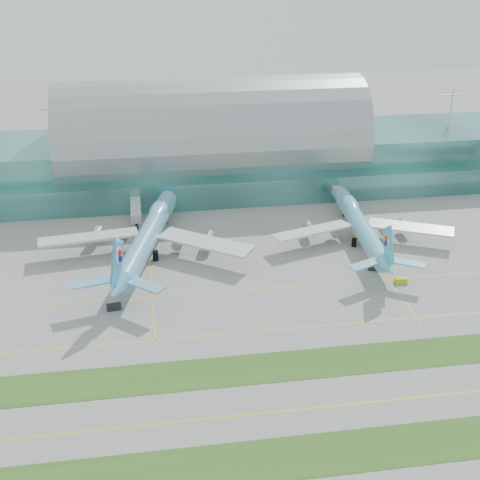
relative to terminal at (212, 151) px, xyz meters
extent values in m
plane|color=gray|center=(-0.01, -128.79, -14.23)|extent=(700.00, 700.00, 0.00)
cube|color=#3D7A75|center=(-0.01, 1.21, -4.23)|extent=(340.00, 42.00, 20.00)
cube|color=#3D7A75|center=(-0.01, -22.79, -9.23)|extent=(340.00, 8.00, 10.00)
ellipsoid|color=#9EA5A8|center=(-0.01, 1.21, 5.77)|extent=(340.00, 46.20, 16.17)
cylinder|color=white|center=(-0.01, 1.21, 13.77)|extent=(0.80, 0.80, 16.00)
cube|color=#B2B7B7|center=(-31.01, -33.79, -8.73)|extent=(3.50, 22.00, 3.00)
cylinder|color=black|center=(-31.01, -43.79, -12.23)|extent=(1.00, 1.00, 4.00)
cube|color=#B2B7B7|center=(43.99, -33.79, -8.73)|extent=(3.50, 22.00, 3.00)
cylinder|color=black|center=(43.99, -43.79, -12.23)|extent=(1.00, 1.00, 4.00)
cube|color=#2D591E|center=(-0.01, -156.79, -14.19)|extent=(420.00, 12.00, 0.08)
cube|color=#2D591E|center=(-0.01, -126.79, -14.19)|extent=(420.00, 12.00, 0.08)
cube|color=yellow|center=(-0.01, -142.79, -14.22)|extent=(420.00, 0.35, 0.01)
cube|color=yellow|center=(-0.01, -110.79, -14.22)|extent=(420.00, 0.35, 0.01)
cube|color=yellow|center=(-0.01, -88.79, -14.22)|extent=(420.00, 0.35, 0.01)
cylinder|color=#63ABD9|center=(-27.50, -60.54, -7.89)|extent=(22.55, 63.96, 6.44)
ellipsoid|color=#63ABD9|center=(-22.93, -43.09, -6.12)|extent=(10.88, 20.50, 4.59)
cone|color=#63ABD9|center=(-18.71, -26.96, -7.89)|extent=(7.55, 6.66, 6.44)
cone|color=#63ABD9|center=(-36.72, -95.72, -6.64)|extent=(8.29, 10.60, 6.12)
cube|color=silver|center=(-46.12, -57.81, -8.30)|extent=(31.92, 11.74, 1.27)
cylinder|color=gray|center=(-40.18, -53.57, -10.49)|extent=(4.87, 6.42, 3.53)
cube|color=silver|center=(-9.94, -67.29, -8.30)|extent=(29.68, 24.89, 1.27)
cylinder|color=gray|center=(-13.04, -60.67, -10.49)|extent=(4.87, 6.42, 3.53)
cube|color=teal|center=(-36.19, -93.71, -0.10)|extent=(4.06, 13.37, 14.98)
cylinder|color=white|center=(-35.93, -92.71, 1.46)|extent=(2.17, 5.06, 4.99)
cylinder|color=black|center=(-21.30, -36.86, -12.67)|extent=(1.87, 1.87, 3.12)
cylinder|color=black|center=(-31.57, -63.77, -12.67)|extent=(1.87, 1.87, 3.12)
cylinder|color=black|center=(-25.54, -65.35, -12.67)|extent=(1.87, 1.87, 3.12)
cylinder|color=#60B8D4|center=(42.20, -61.67, -8.64)|extent=(9.77, 57.03, 5.68)
ellipsoid|color=#60B8D4|center=(43.35, -45.82, -7.08)|extent=(6.63, 17.60, 4.04)
cone|color=#60B8D4|center=(44.41, -31.17, -8.64)|extent=(5.99, 4.98, 5.68)
cone|color=#60B8D4|center=(39.88, -93.63, -7.54)|extent=(5.98, 8.61, 5.39)
cube|color=silver|center=(25.63, -62.30, -9.01)|extent=(28.26, 14.98, 1.12)
cylinder|color=gray|center=(30.10, -57.67, -10.93)|extent=(3.47, 5.25, 3.11)
cube|color=silver|center=(58.50, -64.69, -9.01)|extent=(27.69, 18.30, 1.12)
cylinder|color=gray|center=(54.75, -59.46, -10.93)|extent=(3.47, 5.25, 3.11)
cube|color=#2FB6D1|center=(40.01, -91.81, -1.78)|extent=(1.42, 12.04, 13.20)
cylinder|color=silver|center=(40.08, -90.89, -0.40)|extent=(1.14, 4.44, 4.39)
cylinder|color=black|center=(43.76, -40.16, -12.85)|extent=(1.65, 1.65, 2.75)
cylinder|color=black|center=(39.19, -65.13, -12.85)|extent=(1.65, 1.65, 2.75)
cylinder|color=black|center=(44.67, -65.52, -12.85)|extent=(1.65, 1.65, 2.75)
cube|color=black|center=(-38.06, -94.05, -13.39)|extent=(4.12, 2.24, 1.67)
cube|color=black|center=(-26.32, -84.78, -13.62)|extent=(3.13, 2.31, 1.21)
cube|color=#CBC60B|center=(45.23, -91.41, -13.44)|extent=(3.78, 1.89, 1.58)
cube|color=black|center=(39.94, -82.45, -13.57)|extent=(3.73, 2.62, 1.32)
camera|label=1|loc=(-28.27, -255.03, 80.01)|focal=50.00mm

